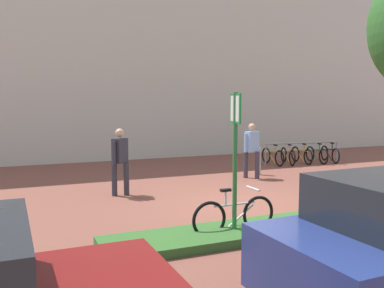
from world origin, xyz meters
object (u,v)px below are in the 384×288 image
at_px(bollard_steel, 258,161).
at_px(person_suited_navy, 120,157).
at_px(bike_at_sign, 234,215).
at_px(bike_rack_cluster, 302,154).
at_px(parking_sign_post, 235,144).
at_px(person_shirt_blue, 252,147).

height_order(bollard_steel, person_suited_navy, person_suited_navy).
distance_m(bike_at_sign, person_suited_navy, 4.13).
xyz_separation_m(bike_rack_cluster, bollard_steel, (-2.92, -1.51, 0.10)).
distance_m(parking_sign_post, bike_rack_cluster, 9.71).
bearing_deg(bollard_steel, person_shirt_blue, -139.19).
bearing_deg(parking_sign_post, person_suited_navy, 104.57).
distance_m(person_suited_navy, person_shirt_blue, 4.41).
xyz_separation_m(parking_sign_post, bollard_steel, (3.82, 5.34, -1.22)).
height_order(bollard_steel, person_shirt_blue, person_shirt_blue).
relative_size(bollard_steel, person_suited_navy, 0.52).
xyz_separation_m(bike_rack_cluster, person_suited_navy, (-7.80, -2.77, 0.64)).
relative_size(person_suited_navy, person_shirt_blue, 1.00).
distance_m(parking_sign_post, person_shirt_blue, 5.92).
distance_m(parking_sign_post, bollard_steel, 6.68).
bearing_deg(person_shirt_blue, person_suited_navy, -169.71).
height_order(person_suited_navy, person_shirt_blue, same).
height_order(bike_rack_cluster, person_suited_navy, person_suited_navy).
bearing_deg(bike_rack_cluster, person_suited_navy, -160.46).
xyz_separation_m(bike_at_sign, person_suited_navy, (-1.16, 3.92, 0.63)).
height_order(parking_sign_post, bike_at_sign, parking_sign_post).
bearing_deg(person_suited_navy, bike_rack_cluster, 19.54).
distance_m(bike_rack_cluster, person_suited_navy, 8.30).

